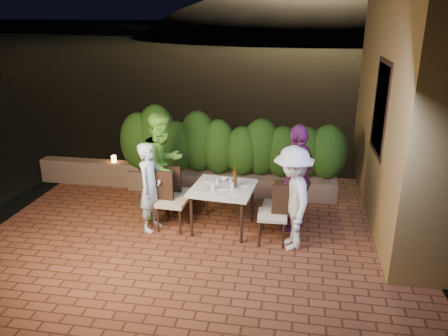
% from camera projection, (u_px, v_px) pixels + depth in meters
% --- Properties ---
extents(ground, '(400.00, 400.00, 0.00)m').
position_uv_depth(ground, '(195.00, 248.00, 6.83)').
color(ground, black).
rests_on(ground, ground).
extents(terrace_floor, '(7.00, 6.00, 0.15)m').
position_uv_depth(terrace_floor, '(202.00, 236.00, 7.31)').
color(terrace_floor, brown).
rests_on(terrace_floor, ground).
extents(building_wall, '(1.60, 5.00, 5.00)m').
position_uv_depth(building_wall, '(430.00, 74.00, 7.25)').
color(building_wall, '#9F783E').
rests_on(building_wall, ground).
extents(window_pane, '(0.08, 1.00, 1.40)m').
position_uv_depth(window_pane, '(382.00, 108.00, 7.08)').
color(window_pane, black).
rests_on(window_pane, building_wall).
extents(window_frame, '(0.06, 1.15, 1.55)m').
position_uv_depth(window_frame, '(382.00, 108.00, 7.08)').
color(window_frame, black).
rests_on(window_frame, building_wall).
extents(planter, '(4.20, 0.55, 0.40)m').
position_uv_depth(planter, '(230.00, 183.00, 8.86)').
color(planter, brown).
rests_on(planter, ground).
extents(hedge, '(4.00, 0.70, 1.10)m').
position_uv_depth(hedge, '(231.00, 148.00, 8.60)').
color(hedge, '#1F4011').
rests_on(hedge, planter).
extents(parapet, '(2.20, 0.30, 0.50)m').
position_uv_depth(parapet, '(92.00, 172.00, 9.33)').
color(parapet, brown).
rests_on(parapet, ground).
extents(hill, '(52.00, 40.00, 22.00)m').
position_uv_depth(hill, '(305.00, 67.00, 63.49)').
color(hill, black).
rests_on(hill, ground).
extents(dining_table, '(1.09, 1.09, 0.75)m').
position_uv_depth(dining_table, '(223.00, 208.00, 7.31)').
color(dining_table, white).
rests_on(dining_table, ground).
extents(plate_nw, '(0.21, 0.21, 0.01)m').
position_uv_depth(plate_nw, '(201.00, 190.00, 7.06)').
color(plate_nw, white).
rests_on(plate_nw, dining_table).
extents(plate_sw, '(0.21, 0.21, 0.01)m').
position_uv_depth(plate_sw, '(209.00, 180.00, 7.47)').
color(plate_sw, white).
rests_on(plate_sw, dining_table).
extents(plate_ne, '(0.23, 0.23, 0.01)m').
position_uv_depth(plate_ne, '(235.00, 192.00, 6.96)').
color(plate_ne, white).
rests_on(plate_ne, dining_table).
extents(plate_se, '(0.22, 0.22, 0.01)m').
position_uv_depth(plate_se, '(244.00, 184.00, 7.29)').
color(plate_se, white).
rests_on(plate_se, dining_table).
extents(plate_centre, '(0.24, 0.24, 0.01)m').
position_uv_depth(plate_centre, '(222.00, 187.00, 7.18)').
color(plate_centre, white).
rests_on(plate_centre, dining_table).
extents(plate_front, '(0.23, 0.23, 0.01)m').
position_uv_depth(plate_front, '(221.00, 194.00, 6.89)').
color(plate_front, white).
rests_on(plate_front, dining_table).
extents(glass_nw, '(0.07, 0.07, 0.12)m').
position_uv_depth(glass_nw, '(213.00, 187.00, 7.04)').
color(glass_nw, silver).
rests_on(glass_nw, dining_table).
extents(glass_sw, '(0.06, 0.06, 0.10)m').
position_uv_depth(glass_sw, '(217.00, 180.00, 7.33)').
color(glass_sw, silver).
rests_on(glass_sw, dining_table).
extents(glass_ne, '(0.07, 0.07, 0.12)m').
position_uv_depth(glass_ne, '(232.00, 186.00, 7.06)').
color(glass_ne, silver).
rests_on(glass_ne, dining_table).
extents(glass_se, '(0.06, 0.06, 0.10)m').
position_uv_depth(glass_se, '(231.00, 182.00, 7.27)').
color(glass_se, silver).
rests_on(glass_se, dining_table).
extents(beer_bottle, '(0.07, 0.07, 0.34)m').
position_uv_depth(beer_bottle, '(235.00, 177.00, 7.16)').
color(beer_bottle, '#472B0B').
rests_on(beer_bottle, dining_table).
extents(bowl, '(0.18, 0.18, 0.04)m').
position_uv_depth(bowl, '(223.00, 179.00, 7.47)').
color(bowl, white).
rests_on(bowl, dining_table).
extents(chair_left_front, '(0.50, 0.50, 1.02)m').
position_uv_depth(chair_left_front, '(172.00, 201.00, 7.27)').
color(chair_left_front, black).
rests_on(chair_left_front, ground).
extents(chair_left_back, '(0.44, 0.44, 0.95)m').
position_uv_depth(chair_left_back, '(180.00, 192.00, 7.69)').
color(chair_left_back, black).
rests_on(chair_left_back, ground).
extents(chair_right_front, '(0.47, 0.47, 0.98)m').
position_uv_depth(chair_right_front, '(273.00, 214.00, 6.83)').
color(chair_right_front, black).
rests_on(chair_right_front, ground).
extents(chair_right_back, '(0.41, 0.41, 0.85)m').
position_uv_depth(chair_right_back, '(275.00, 204.00, 7.33)').
color(chair_right_back, black).
rests_on(chair_right_back, ground).
extents(diner_blue, '(0.44, 0.60, 1.51)m').
position_uv_depth(diner_blue, '(150.00, 187.00, 7.18)').
color(diner_blue, '#C2E3F9').
rests_on(diner_blue, ground).
extents(diner_green, '(1.04, 1.13, 1.87)m').
position_uv_depth(diner_green, '(163.00, 165.00, 7.66)').
color(diner_green, '#6EBF3B').
rests_on(diner_green, ground).
extents(diner_white, '(0.85, 1.17, 1.63)m').
position_uv_depth(diner_white, '(292.00, 198.00, 6.59)').
color(diner_white, silver).
rests_on(diner_white, ground).
extents(diner_purple, '(0.81, 1.15, 1.82)m').
position_uv_depth(diner_purple, '(298.00, 178.00, 7.13)').
color(diner_purple, '#6B2361').
rests_on(diner_purple, ground).
extents(parapet_lamp, '(0.10, 0.10, 0.14)m').
position_uv_depth(parapet_lamp, '(114.00, 159.00, 9.13)').
color(parapet_lamp, orange).
rests_on(parapet_lamp, parapet).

